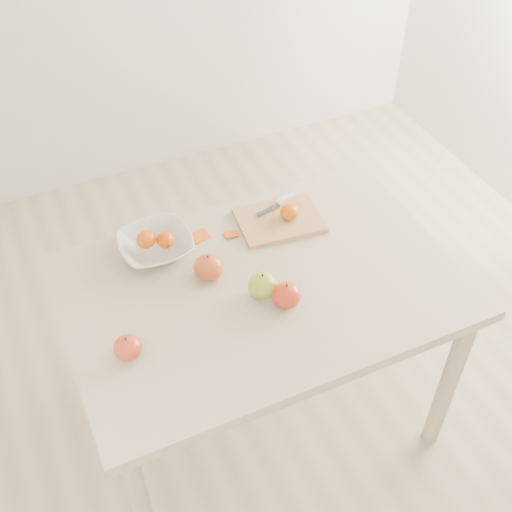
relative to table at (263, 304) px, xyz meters
name	(u,v)px	position (x,y,z in m)	size (l,w,h in m)	color
ground	(261,417)	(0.00, 0.00, -0.65)	(3.50, 3.50, 0.00)	#C6B293
table	(263,304)	(0.00, 0.00, 0.00)	(1.20, 0.80, 0.75)	beige
cutting_board	(279,220)	(0.17, 0.23, 0.11)	(0.27, 0.20, 0.02)	tan
board_tangerine	(289,211)	(0.20, 0.22, 0.14)	(0.06, 0.06, 0.05)	#CC5407
fruit_bowl	(156,246)	(-0.25, 0.26, 0.13)	(0.23, 0.23, 0.06)	silver
bowl_tangerine_near	(146,239)	(-0.28, 0.27, 0.15)	(0.06, 0.06, 0.05)	#D53E07
bowl_tangerine_far	(165,240)	(-0.22, 0.25, 0.15)	(0.06, 0.06, 0.05)	#C84607
orange_peel_a	(200,237)	(-0.10, 0.27, 0.10)	(0.06, 0.04, 0.00)	#E65B10
orange_peel_b	(231,235)	(0.00, 0.24, 0.10)	(0.04, 0.04, 0.00)	#D2580E
paring_knife	(283,201)	(0.22, 0.30, 0.12)	(0.17, 0.06, 0.01)	white
apple_green	(262,285)	(-0.02, -0.04, 0.14)	(0.09, 0.09, 0.08)	olive
apple_red_a	(208,267)	(-0.14, 0.09, 0.14)	(0.09, 0.09, 0.08)	maroon
apple_red_e	(286,295)	(0.03, -0.11, 0.14)	(0.09, 0.09, 0.08)	#A60907
apple_red_d	(128,348)	(-0.45, -0.10, 0.13)	(0.08, 0.08, 0.07)	#A5060F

